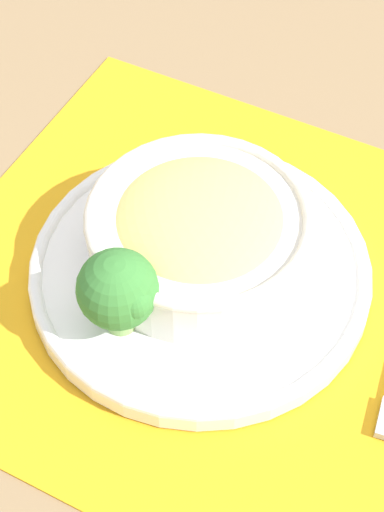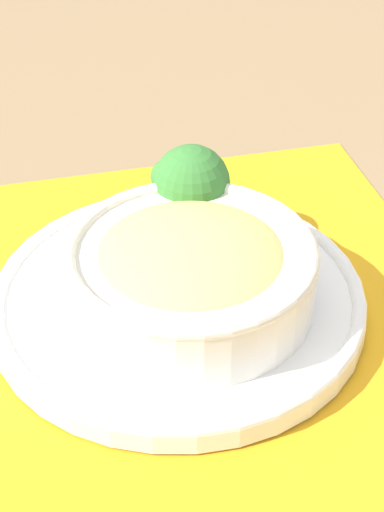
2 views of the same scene
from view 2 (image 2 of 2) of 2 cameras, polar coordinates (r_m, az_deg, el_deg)
ground_plane at (r=0.66m, az=-0.92°, el=-3.88°), size 4.00×4.00×0.00m
placemat at (r=0.66m, az=-0.93°, el=-3.75°), size 0.46×0.46×0.00m
plate at (r=0.65m, az=-0.94°, el=-2.86°), size 0.28×0.28×0.02m
bowl at (r=0.62m, az=-0.10°, el=-0.92°), size 0.18×0.18×0.06m
broccoli_floret at (r=0.69m, az=-0.09°, el=4.82°), size 0.06×0.06×0.08m
carrot_slice_near at (r=0.68m, az=-2.61°, el=0.28°), size 0.04×0.04×0.01m
carrot_slice_middle at (r=0.68m, az=-3.76°, el=-0.12°), size 0.04×0.04×0.01m
carrot_slice_far at (r=0.67m, az=-4.71°, el=-0.71°), size 0.04×0.04×0.01m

